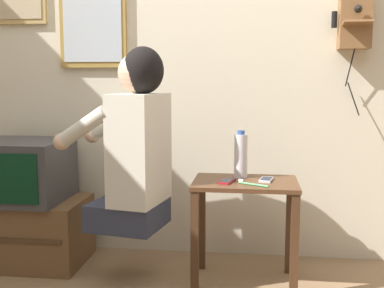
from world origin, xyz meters
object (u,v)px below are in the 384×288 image
object	(u,v)px
cell_phone_held	(227,181)
cell_phone_spare	(266,180)
wall_mirror	(93,12)
water_bottle	(241,155)
television	(22,171)
wall_phone_antique	(355,15)
toothbrush	(251,184)
person	(135,143)

from	to	relation	value
cell_phone_held	cell_phone_spare	bearing A→B (deg)	34.81
wall_mirror	water_bottle	xyz separation A→B (m)	(0.91, -0.32, -0.81)
television	wall_phone_antique	size ratio (longest dim) A/B	0.63
wall_mirror	cell_phone_spare	distance (m)	1.45
television	cell_phone_held	bearing A→B (deg)	-7.92
cell_phone_spare	toothbrush	xyz separation A→B (m)	(-0.08, -0.12, 0.00)
person	television	world-z (taller)	person
cell_phone_spare	water_bottle	xyz separation A→B (m)	(-0.14, 0.07, 0.11)
wall_phone_antique	cell_phone_spare	size ratio (longest dim) A/B	5.92
wall_phone_antique	cell_phone_spare	xyz separation A→B (m)	(-0.48, -0.35, -0.88)
television	cell_phone_held	world-z (taller)	television
person	cell_phone_held	xyz separation A→B (m)	(0.48, 0.00, -0.19)
water_bottle	television	bearing A→B (deg)	178.56
television	wall_phone_antique	world-z (taller)	wall_phone_antique
cell_phone_spare	water_bottle	distance (m)	0.19
person	water_bottle	world-z (taller)	person
person	television	distance (m)	0.76
wall_mirror	person	bearing A→B (deg)	-51.63
television	water_bottle	size ratio (longest dim) A/B	1.95
person	toothbrush	size ratio (longest dim) A/B	6.29
television	water_bottle	distance (m)	1.27
water_bottle	cell_phone_spare	bearing A→B (deg)	-26.29
person	toothbrush	bearing A→B (deg)	-83.88
wall_mirror	cell_phone_spare	bearing A→B (deg)	-20.47
wall_mirror	toothbrush	distance (m)	1.43
toothbrush	person	bearing A→B (deg)	113.41
person	toothbrush	distance (m)	0.63
person	wall_mirror	bearing A→B (deg)	49.19
person	television	xyz separation A→B (m)	(-0.72, 0.17, -0.19)
cell_phone_spare	wall_mirror	bearing A→B (deg)	170.59
television	wall_mirror	distance (m)	1.04
person	water_bottle	xyz separation A→B (m)	(0.55, 0.14, -0.07)
cell_phone_held	water_bottle	bearing A→B (deg)	80.08
wall_phone_antique	television	bearing A→B (deg)	-172.40
cell_phone_held	person	bearing A→B (deg)	-163.29
television	cell_phone_spare	size ratio (longest dim) A/B	3.75
wall_mirror	toothbrush	xyz separation A→B (m)	(0.97, -0.51, -0.93)
water_bottle	person	bearing A→B (deg)	-165.96
water_bottle	wall_phone_antique	bearing A→B (deg)	24.60
person	wall_mirror	world-z (taller)	wall_mirror
wall_phone_antique	water_bottle	bearing A→B (deg)	-155.40
television	cell_phone_spare	distance (m)	1.40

